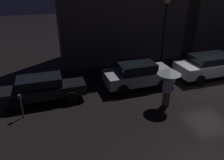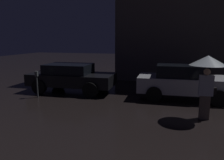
{
  "view_description": "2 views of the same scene",
  "coord_description": "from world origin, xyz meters",
  "px_view_note": "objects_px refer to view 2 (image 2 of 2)",
  "views": [
    {
      "loc": [
        -8.89,
        -9.05,
        5.89
      ],
      "look_at": [
        -6.14,
        0.31,
        1.19
      ],
      "focal_mm": 35.0,
      "sensor_mm": 36.0,
      "label": 1
    },
    {
      "loc": [
        -4.85,
        -8.15,
        2.53
      ],
      "look_at": [
        -7.1,
        0.26,
        0.91
      ],
      "focal_mm": 35.0,
      "sensor_mm": 36.0,
      "label": 2
    }
  ],
  "objects_px": {
    "parked_car_black": "(71,77)",
    "parked_car_silver": "(184,81)",
    "pedestrian_with_umbrella": "(208,68)",
    "parking_meter": "(37,81)"
  },
  "relations": [
    {
      "from": "pedestrian_with_umbrella",
      "to": "parking_meter",
      "type": "distance_m",
      "value": 6.86
    },
    {
      "from": "parked_car_black",
      "to": "parking_meter",
      "type": "bearing_deg",
      "value": -124.71
    },
    {
      "from": "parked_car_black",
      "to": "pedestrian_with_umbrella",
      "type": "xyz_separation_m",
      "value": [
        5.77,
        -2.41,
        0.92
      ]
    },
    {
      "from": "pedestrian_with_umbrella",
      "to": "parked_car_silver",
      "type": "bearing_deg",
      "value": -80.14
    },
    {
      "from": "parked_car_silver",
      "to": "parking_meter",
      "type": "bearing_deg",
      "value": -168.07
    },
    {
      "from": "parked_car_silver",
      "to": "parking_meter",
      "type": "height_order",
      "value": "parked_car_silver"
    },
    {
      "from": "parking_meter",
      "to": "parked_car_black",
      "type": "bearing_deg",
      "value": 56.56
    },
    {
      "from": "parked_car_black",
      "to": "parking_meter",
      "type": "height_order",
      "value": "parked_car_black"
    },
    {
      "from": "parked_car_black",
      "to": "parked_car_silver",
      "type": "xyz_separation_m",
      "value": [
        5.24,
        0.0,
        0.04
      ]
    },
    {
      "from": "parked_car_silver",
      "to": "parked_car_black",
      "type": "bearing_deg",
      "value": 178.77
    }
  ]
}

